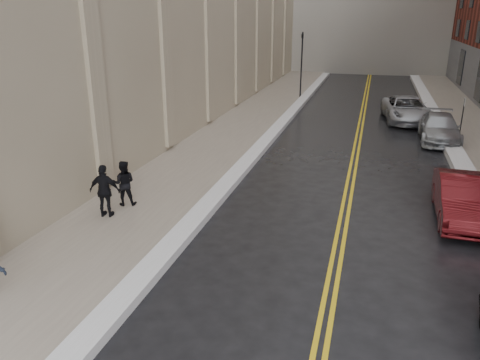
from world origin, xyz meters
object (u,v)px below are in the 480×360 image
Objects in this scene: pedestrian_c at (105,191)px; car_silver_far at (406,109)px; car_silver_near at (440,128)px; pedestrian_a at (124,183)px; car_maroon at (462,199)px.

car_silver_far is at bearing -126.17° from pedestrian_c.
pedestrian_a is (-11.72, -13.03, 0.24)m from car_silver_near.
car_maroon is 10.77m from car_silver_near.
pedestrian_c is at bearing -162.21° from car_maroon.
pedestrian_c is (-11.80, -14.11, 0.33)m from car_silver_near.
car_silver_far is (-1.49, 4.61, 0.07)m from car_silver_near.
pedestrian_c is at bearing 65.07° from pedestrian_a.
car_silver_near is 0.87× the size of car_silver_far.
car_maroon is 2.76× the size of pedestrian_a.
car_maroon is 2.48× the size of pedestrian_c.
car_silver_far is at bearing -140.61° from pedestrian_a.
pedestrian_c reaches higher than car_silver_far.
pedestrian_c reaches higher than pedestrian_a.
car_silver_far is at bearing 108.91° from car_silver_near.
car_maroon is 15.40m from car_silver_far.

